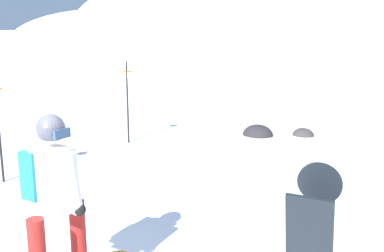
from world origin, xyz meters
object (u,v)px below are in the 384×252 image
piste_marker_far (127,95)px  rock_small (303,135)px  snowboarder_main (54,201)px  rock_mid (258,135)px

piste_marker_far → rock_small: bearing=36.1°
snowboarder_main → rock_small: (0.55, 7.26, -0.92)m
rock_small → piste_marker_far: bearing=-143.9°
snowboarder_main → rock_small: bearing=85.7°
snowboarder_main → rock_mid: 6.89m
snowboarder_main → rock_small: size_ratio=3.77×
snowboarder_main → piste_marker_far: 5.60m
rock_mid → rock_small: bearing=25.5°
piste_marker_far → rock_mid: 3.09m
piste_marker_far → rock_mid: (2.24, 1.87, -1.01)m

